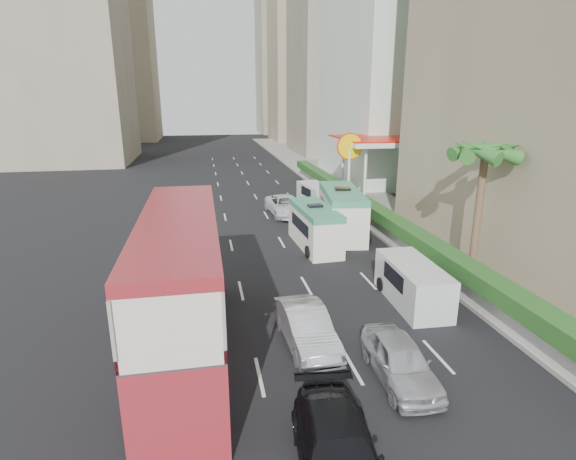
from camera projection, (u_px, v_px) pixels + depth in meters
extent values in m
plane|color=black|center=(345.00, 336.00, 17.37)|extent=(200.00, 200.00, 0.00)
cube|color=maroon|center=(182.00, 287.00, 15.58)|extent=(2.50, 11.00, 5.06)
imported|color=silver|center=(306.00, 345.00, 16.75)|extent=(1.79, 4.48, 1.45)
imported|color=silver|center=(399.00, 379.00, 14.70)|extent=(1.76, 4.13, 1.39)
imported|color=silver|center=(286.00, 215.00, 35.34)|extent=(2.88, 5.52, 1.48)
cube|color=silver|center=(315.00, 227.00, 27.42)|extent=(2.19, 5.80, 2.53)
cube|color=silver|center=(342.00, 212.00, 29.90)|extent=(3.21, 7.07, 3.02)
cube|color=silver|center=(412.00, 284.00, 19.93)|extent=(1.99, 4.67, 1.85)
cube|color=silver|center=(316.00, 195.00, 37.98)|extent=(2.47, 4.79, 1.83)
cube|color=#99968C|center=(355.00, 194.00, 42.51)|extent=(6.00, 120.00, 0.18)
cube|color=silver|center=(369.00, 219.00, 31.48)|extent=(0.30, 44.00, 1.00)
cube|color=#2D6626|center=(370.00, 207.00, 31.24)|extent=(1.10, 44.00, 0.70)
cylinder|color=brown|center=(478.00, 216.00, 21.58)|extent=(0.36, 0.36, 6.40)
cube|color=silver|center=(375.00, 169.00, 40.05)|extent=(6.50, 8.00, 5.50)
cube|color=tan|center=(306.00, 31.00, 91.44)|extent=(14.00, 14.00, 44.00)
cube|color=gray|center=(286.00, 52.00, 112.73)|extent=(14.00, 14.00, 40.00)
cube|color=tan|center=(111.00, 26.00, 91.71)|extent=(16.00, 16.00, 46.00)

